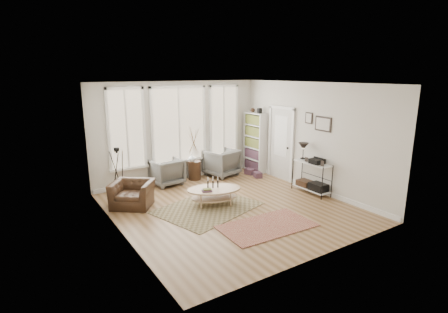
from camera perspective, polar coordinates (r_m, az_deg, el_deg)
room at (r=8.04m, az=1.13°, el=1.29°), size 5.50×5.54×2.90m
bay_window at (r=10.30m, az=-7.34°, el=4.93°), size 4.14×0.12×2.24m
door at (r=10.51m, az=9.29°, el=2.35°), size 0.09×1.06×2.22m
bookcase at (r=11.27m, az=5.10°, el=2.36°), size 0.31×0.85×2.06m
low_shelf at (r=9.53m, az=14.10°, el=-2.84°), size 0.38×1.08×1.30m
wall_art at (r=9.41m, az=15.29°, el=5.40°), size 0.04×0.88×0.44m
rug_main at (r=8.38m, az=-2.65°, el=-8.36°), size 2.67×2.28×0.01m
rug_runner at (r=7.49m, az=7.03°, el=-11.17°), size 2.01×1.16×0.01m
coffee_table at (r=8.48m, az=-1.67°, el=-5.83°), size 1.49×1.19×0.60m
armchair_left at (r=10.10m, az=-9.43°, el=-2.46°), size 0.89×0.91×0.76m
armchair_right at (r=10.83m, az=-0.42°, el=-0.97°), size 1.08×1.10×0.83m
side_table at (r=10.38m, az=-4.89°, el=0.29°), size 0.38×0.38×1.58m
vase at (r=10.36m, az=-5.24°, el=-0.21°), size 0.27×0.27×0.22m
accent_chair at (r=8.67m, az=-14.72°, el=-5.94°), size 1.25×1.23×0.61m
tripod_camera at (r=9.21m, az=-16.87°, el=-2.94°), size 0.47×0.47×1.32m
book_stack_near at (r=11.05m, az=4.20°, el=-2.47°), size 0.28×0.32×0.18m
book_stack_far at (r=10.74m, az=5.53°, el=-3.00°), size 0.27×0.31×0.17m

